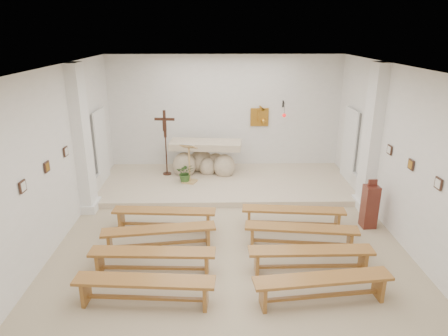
{
  "coord_description": "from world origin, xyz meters",
  "views": [
    {
      "loc": [
        -0.26,
        -6.98,
        4.17
      ],
      "look_at": [
        -0.1,
        1.6,
        1.19
      ],
      "focal_mm": 32.0,
      "sensor_mm": 36.0,
      "label": 1
    }
  ],
  "objects_px": {
    "crucifix_stand": "(165,138)",
    "bench_right_front": "(293,214)",
    "bench_left_third": "(153,257)",
    "donation_pedestal": "(370,206)",
    "bench_right_second": "(301,232)",
    "bench_left_front": "(164,215)",
    "bench_right_fourth": "(323,284)",
    "lectern": "(189,163)",
    "altar": "(205,160)",
    "bench_left_fourth": "(145,286)",
    "bench_left_second": "(159,233)",
    "bench_right_third": "(311,255)"
  },
  "relations": [
    {
      "from": "bench_right_second",
      "to": "bench_right_fourth",
      "type": "height_order",
      "value": "same"
    },
    {
      "from": "bench_left_fourth",
      "to": "bench_left_front",
      "type": "bearing_deg",
      "value": 94.16
    },
    {
      "from": "donation_pedestal",
      "to": "bench_right_third",
      "type": "xyz_separation_m",
      "value": [
        -1.69,
        -1.75,
        -0.14
      ]
    },
    {
      "from": "bench_left_third",
      "to": "lectern",
      "type": "bearing_deg",
      "value": 86.98
    },
    {
      "from": "crucifix_stand",
      "to": "bench_right_front",
      "type": "bearing_deg",
      "value": -38.71
    },
    {
      "from": "bench_left_fourth",
      "to": "donation_pedestal",
      "type": "bearing_deg",
      "value": 34.08
    },
    {
      "from": "lectern",
      "to": "bench_right_fourth",
      "type": "xyz_separation_m",
      "value": [
        2.43,
        -5.02,
        -0.36
      ]
    },
    {
      "from": "donation_pedestal",
      "to": "bench_right_third",
      "type": "distance_m",
      "value": 2.43
    },
    {
      "from": "bench_right_front",
      "to": "lectern",
      "type": "bearing_deg",
      "value": 139.98
    },
    {
      "from": "crucifix_stand",
      "to": "bench_left_front",
      "type": "bearing_deg",
      "value": -77.93
    },
    {
      "from": "lectern",
      "to": "bench_left_third",
      "type": "height_order",
      "value": "lectern"
    },
    {
      "from": "bench_left_front",
      "to": "bench_right_second",
      "type": "bearing_deg",
      "value": -13.0
    },
    {
      "from": "crucifix_stand",
      "to": "bench_left_third",
      "type": "bearing_deg",
      "value": -79.9
    },
    {
      "from": "crucifix_stand",
      "to": "donation_pedestal",
      "type": "height_order",
      "value": "crucifix_stand"
    },
    {
      "from": "bench_right_third",
      "to": "altar",
      "type": "bearing_deg",
      "value": 111.85
    },
    {
      "from": "crucifix_stand",
      "to": "bench_right_second",
      "type": "xyz_separation_m",
      "value": [
        3.13,
        -4.0,
        -0.89
      ]
    },
    {
      "from": "donation_pedestal",
      "to": "bench_left_third",
      "type": "xyz_separation_m",
      "value": [
        -4.51,
        -1.75,
        -0.14
      ]
    },
    {
      "from": "crucifix_stand",
      "to": "bench_right_front",
      "type": "height_order",
      "value": "crucifix_stand"
    },
    {
      "from": "bench_left_front",
      "to": "bench_right_fourth",
      "type": "height_order",
      "value": "same"
    },
    {
      "from": "bench_left_fourth",
      "to": "bench_right_fourth",
      "type": "bearing_deg",
      "value": 4.16
    },
    {
      "from": "bench_left_front",
      "to": "bench_right_fourth",
      "type": "xyz_separation_m",
      "value": [
        2.82,
        -2.55,
        0.0
      ]
    },
    {
      "from": "crucifix_stand",
      "to": "bench_right_front",
      "type": "xyz_separation_m",
      "value": [
        3.13,
        -3.15,
        -0.89
      ]
    },
    {
      "from": "bench_left_front",
      "to": "bench_right_front",
      "type": "xyz_separation_m",
      "value": [
        2.82,
        0.0,
        0.0
      ]
    },
    {
      "from": "bench_left_front",
      "to": "bench_right_second",
      "type": "distance_m",
      "value": 2.94
    },
    {
      "from": "bench_right_third",
      "to": "bench_right_front",
      "type": "bearing_deg",
      "value": 89.63
    },
    {
      "from": "crucifix_stand",
      "to": "bench_right_second",
      "type": "distance_m",
      "value": 5.15
    },
    {
      "from": "crucifix_stand",
      "to": "bench_right_second",
      "type": "height_order",
      "value": "crucifix_stand"
    },
    {
      "from": "lectern",
      "to": "bench_left_third",
      "type": "relative_size",
      "value": 0.51
    },
    {
      "from": "altar",
      "to": "lectern",
      "type": "relative_size",
      "value": 1.85
    },
    {
      "from": "lectern",
      "to": "bench_right_second",
      "type": "relative_size",
      "value": 0.51
    },
    {
      "from": "crucifix_stand",
      "to": "bench_right_fourth",
      "type": "relative_size",
      "value": 0.84
    },
    {
      "from": "altar",
      "to": "bench_left_front",
      "type": "distance_m",
      "value": 3.34
    },
    {
      "from": "bench_left_second",
      "to": "bench_left_third",
      "type": "xyz_separation_m",
      "value": [
        0.0,
        -0.85,
        0.0
      ]
    },
    {
      "from": "bench_left_third",
      "to": "donation_pedestal",
      "type": "bearing_deg",
      "value": 23.5
    },
    {
      "from": "crucifix_stand",
      "to": "bench_right_third",
      "type": "relative_size",
      "value": 0.85
    },
    {
      "from": "bench_left_second",
      "to": "bench_right_second",
      "type": "distance_m",
      "value": 2.82
    },
    {
      "from": "bench_right_front",
      "to": "bench_left_second",
      "type": "relative_size",
      "value": 1.0
    },
    {
      "from": "altar",
      "to": "bench_left_third",
      "type": "height_order",
      "value": "altar"
    },
    {
      "from": "bench_left_fourth",
      "to": "crucifix_stand",
      "type": "bearing_deg",
      "value": 97.28
    },
    {
      "from": "bench_left_fourth",
      "to": "bench_left_third",
      "type": "bearing_deg",
      "value": 94.16
    },
    {
      "from": "bench_right_front",
      "to": "bench_right_third",
      "type": "height_order",
      "value": "same"
    },
    {
      "from": "bench_left_second",
      "to": "bench_right_fourth",
      "type": "bearing_deg",
      "value": -38.73
    },
    {
      "from": "bench_left_second",
      "to": "bench_right_second",
      "type": "height_order",
      "value": "same"
    },
    {
      "from": "bench_right_fourth",
      "to": "bench_left_front",
      "type": "bearing_deg",
      "value": 131.33
    },
    {
      "from": "donation_pedestal",
      "to": "bench_left_second",
      "type": "height_order",
      "value": "donation_pedestal"
    },
    {
      "from": "altar",
      "to": "bench_right_second",
      "type": "distance_m",
      "value": 4.56
    },
    {
      "from": "lectern",
      "to": "bench_right_fourth",
      "type": "relative_size",
      "value": 0.51
    },
    {
      "from": "bench_left_fourth",
      "to": "bench_right_fourth",
      "type": "xyz_separation_m",
      "value": [
        2.82,
        -0.0,
        0.0
      ]
    },
    {
      "from": "altar",
      "to": "lectern",
      "type": "xyz_separation_m",
      "value": [
        -0.41,
        -0.77,
        0.16
      ]
    },
    {
      "from": "bench_left_fourth",
      "to": "bench_right_third",
      "type": "bearing_deg",
      "value": 20.94
    }
  ]
}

